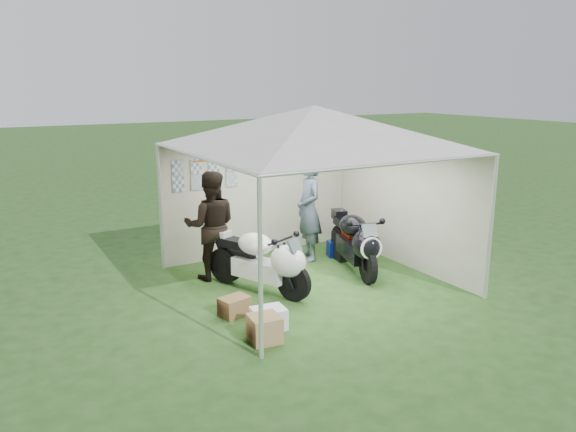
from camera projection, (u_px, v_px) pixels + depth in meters
name	position (u px, v px, depth m)	size (l,w,h in m)	color
ground	(312.00, 282.00, 9.68)	(80.00, 80.00, 0.00)	#244717
canopy_tent	(313.00, 132.00, 9.10)	(5.66, 5.66, 3.00)	silver
motorcycle_white	(263.00, 260.00, 9.07)	(1.08, 1.92, 1.01)	black
motorcycle_black	(356.00, 241.00, 10.08)	(0.88, 2.08, 1.05)	black
paddock_stand	(338.00, 248.00, 11.09)	(0.42, 0.26, 0.31)	#0D23C2
person_dark_jacket	(211.00, 226.00, 9.66)	(0.92, 0.72, 1.90)	black
person_blue_jacket	(309.00, 210.00, 10.71)	(0.72, 0.47, 1.97)	slate
equipment_box	(348.00, 245.00, 10.91)	(0.53, 0.42, 0.53)	black
crate_0	(269.00, 319.00, 7.81)	(0.46, 0.35, 0.30)	silver
crate_1	(265.00, 329.00, 7.44)	(0.39, 0.39, 0.35)	#94764C
crate_2	(268.00, 314.00, 8.09)	(0.28, 0.24, 0.21)	#B8BDC2
crate_3	(235.00, 306.00, 8.26)	(0.43, 0.30, 0.28)	brown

